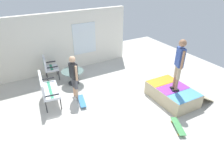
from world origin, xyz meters
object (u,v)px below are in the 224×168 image
object	(u,v)px
patio_chair_near_house	(48,66)
person_watching	(74,75)
skateboard_spare	(178,126)
person_skater	(179,62)
skate_ramp	(173,94)
patio_table	(73,75)
patio_bench	(46,88)
skateboard_by_bench	(82,101)

from	to	relation	value
patio_chair_near_house	person_watching	bearing A→B (deg)	-167.29
person_watching	skateboard_spare	size ratio (longest dim) A/B	2.03
skateboard_spare	person_skater	bearing A→B (deg)	-37.58
skate_ramp	patio_table	xyz separation A→B (m)	(2.90, 2.68, 0.15)
patio_bench	person_watching	distance (m)	1.03
person_skater	person_watching	bearing A→B (deg)	56.13
patio_table	skateboard_spare	distance (m)	4.48
patio_bench	skateboard_spare	world-z (taller)	patio_bench
skate_ramp	person_skater	xyz separation A→B (m)	(-0.11, 0.08, 1.31)
patio_bench	skateboard_spare	distance (m)	4.45
person_watching	skateboard_spare	world-z (taller)	person_watching
person_skater	patio_chair_near_house	bearing A→B (deg)	40.55
person_watching	skate_ramp	bearing A→B (deg)	-121.64
patio_bench	patio_table	xyz separation A→B (m)	(0.87, -1.25, -0.21)
patio_chair_near_house	patio_table	xyz separation A→B (m)	(-0.89, -0.74, -0.21)
patio_table	skateboard_spare	world-z (taller)	patio_table
patio_bench	person_skater	world-z (taller)	person_skater
skate_ramp	patio_bench	bearing A→B (deg)	62.63
person_watching	person_skater	xyz separation A→B (m)	(-1.94, -2.90, 0.61)
patio_bench	person_skater	distance (m)	4.51
patio_chair_near_house	person_watching	distance (m)	2.04
skate_ramp	skateboard_by_bench	xyz separation A→B (m)	(1.42, 2.92, -0.17)
skate_ramp	person_skater	distance (m)	1.32
patio_chair_near_house	person_watching	size ratio (longest dim) A/B	0.62
skate_ramp	patio_chair_near_house	distance (m)	5.12
person_skater	patio_table	bearing A→B (deg)	40.82
patio_table	person_watching	bearing A→B (deg)	164.47
patio_chair_near_house	skateboard_spare	size ratio (longest dim) A/B	1.26
patio_table	person_watching	distance (m)	1.23
patio_bench	person_skater	size ratio (longest dim) A/B	0.74
skate_ramp	skateboard_by_bench	bearing A→B (deg)	64.06
skate_ramp	skateboard_spare	bearing A→B (deg)	142.47
patio_bench	patio_chair_near_house	size ratio (longest dim) A/B	1.28
patio_bench	skateboard_by_bench	size ratio (longest dim) A/B	1.59
patio_table	person_skater	world-z (taller)	person_skater
patio_table	skateboard_by_bench	world-z (taller)	patio_table
patio_table	person_skater	xyz separation A→B (m)	(-3.01, -2.60, 1.16)
skateboard_by_bench	skateboard_spare	distance (m)	3.30
person_skater	skateboard_by_bench	xyz separation A→B (m)	(1.53, 2.84, -1.48)
patio_chair_near_house	person_skater	distance (m)	5.22
person_skater	skateboard_by_bench	world-z (taller)	person_skater
person_watching	skateboard_by_bench	size ratio (longest dim) A/B	1.99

